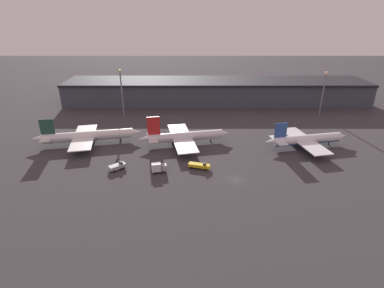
% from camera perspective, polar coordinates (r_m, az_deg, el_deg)
% --- Properties ---
extents(ground, '(600.00, 600.00, 0.00)m').
position_cam_1_polar(ground, '(100.89, 8.44, -6.75)').
color(ground, '#383538').
extents(terminal_building, '(177.92, 27.83, 13.55)m').
position_cam_1_polar(terminal_building, '(183.65, 4.75, 9.96)').
color(terminal_building, '#3D424C').
rests_on(terminal_building, ground).
extents(airplane_0, '(43.88, 29.26, 11.83)m').
position_cam_1_polar(airplane_0, '(132.16, -19.18, 1.44)').
color(airplane_0, white).
rests_on(airplane_0, ground).
extents(airplane_1, '(38.24, 32.42, 12.85)m').
position_cam_1_polar(airplane_1, '(124.49, -1.32, 1.40)').
color(airplane_1, silver).
rests_on(airplane_1, ground).
extents(airplane_2, '(36.35, 29.29, 11.26)m').
position_cam_1_polar(airplane_2, '(130.48, 21.08, 0.77)').
color(airplane_2, white).
rests_on(airplane_2, ground).
extents(service_vehicle_0, '(6.10, 5.63, 2.71)m').
position_cam_1_polar(service_vehicle_0, '(108.47, -13.87, -4.13)').
color(service_vehicle_0, '#9EA3A8').
rests_on(service_vehicle_0, ground).
extents(service_vehicle_3, '(5.45, 3.35, 3.59)m').
position_cam_1_polar(service_vehicle_3, '(103.77, -6.27, -4.45)').
color(service_vehicle_3, '#9EA3A8').
rests_on(service_vehicle_3, ground).
extents(service_vehicle_4, '(7.97, 4.26, 2.61)m').
position_cam_1_polar(service_vehicle_4, '(105.90, 1.57, -4.13)').
color(service_vehicle_4, gold).
rests_on(service_vehicle_4, ground).
extents(lamp_post_0, '(1.80, 1.80, 24.30)m').
position_cam_1_polar(lamp_post_0, '(161.53, -13.16, 10.65)').
color(lamp_post_0, slate).
rests_on(lamp_post_0, ground).
extents(lamp_post_1, '(1.80, 1.80, 23.20)m').
position_cam_1_polar(lamp_post_1, '(171.67, 23.99, 9.78)').
color(lamp_post_1, slate).
rests_on(lamp_post_1, ground).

